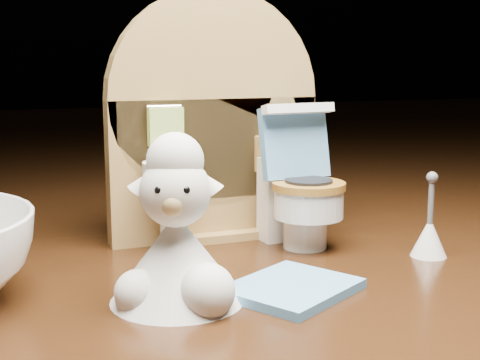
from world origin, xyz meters
The scene contains 5 objects.
backdrop_panel centered at (0.00, 0.06, 0.07)m, with size 0.13×0.05×0.15m.
toy_toilet centered at (0.04, 0.03, 0.03)m, with size 0.04×0.06×0.08m.
bath_mat centered at (0.00, -0.05, 0.00)m, with size 0.06×0.05×0.00m, color #5794C7.
toilet_brush centered at (0.10, -0.02, 0.01)m, with size 0.02×0.02×0.05m.
plush_lamb centered at (-0.05, -0.04, 0.03)m, with size 0.06×0.06×0.08m.
Camera 1 is at (-0.13, -0.32, 0.11)m, focal length 50.00 mm.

